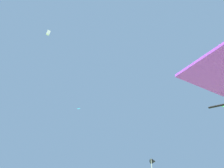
# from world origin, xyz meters

# --- Properties ---
(distant_kite_teal_high_left) EXTENTS (0.46, 0.50, 0.32)m
(distant_kite_teal_high_left) POSITION_xyz_m (10.23, 28.91, 11.27)
(distant_kite_teal_high_left) COLOR #19B2AD
(distant_kite_white_high_right) EXTENTS (0.52, 0.50, 0.74)m
(distant_kite_white_high_right) POSITION_xyz_m (2.82, 24.02, 20.04)
(distant_kite_white_high_right) COLOR white
(marker_flag) EXTENTS (0.30, 0.24, 2.15)m
(marker_flag) POSITION_xyz_m (5.10, 6.83, 1.86)
(marker_flag) COLOR silver
(marker_flag) RESTS_ON ground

